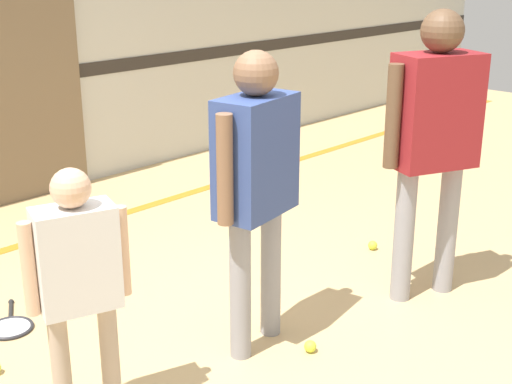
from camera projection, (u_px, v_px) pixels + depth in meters
The scene contains 8 objects.
ground_plane at pixel (224, 344), 3.88m from camera, with size 16.00×16.00×0.00m, color tan.
floor_stripe at pixel (31, 242), 5.22m from camera, with size 14.40×0.10×0.01m.
person_instructor at pixel (256, 172), 3.57m from camera, with size 0.59×0.32×1.59m.
person_student_left at pixel (78, 272), 3.01m from camera, with size 0.44×0.28×1.20m.
person_student_right at pixel (435, 126), 4.10m from camera, with size 0.61×0.44×1.73m.
racket_spare_on_floor at pixel (10, 326), 4.04m from camera, with size 0.36×0.48×0.03m.
tennis_ball_near_instructor at pixel (310, 346), 3.79m from camera, with size 0.07×0.07×0.07m, color #CCE038.
tennis_ball_stray_left at pixel (373, 245), 5.09m from camera, with size 0.07×0.07×0.07m, color #CCE038.
Camera 1 is at (-2.34, -2.49, 2.03)m, focal length 50.00 mm.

